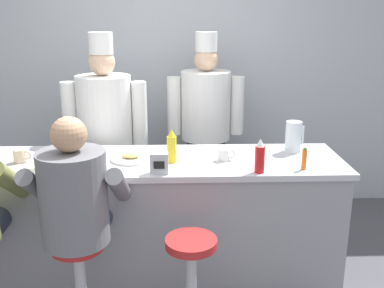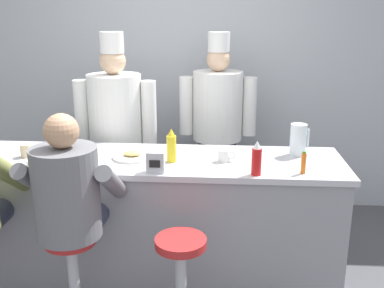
{
  "view_description": "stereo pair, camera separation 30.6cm",
  "coord_description": "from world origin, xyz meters",
  "px_view_note": "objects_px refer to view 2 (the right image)",
  "views": [
    {
      "loc": [
        0.17,
        -2.61,
        1.94
      ],
      "look_at": [
        0.27,
        0.32,
        1.07
      ],
      "focal_mm": 42.0,
      "sensor_mm": 36.0,
      "label": 1
    },
    {
      "loc": [
        0.47,
        -2.61,
        1.94
      ],
      "look_at": [
        0.27,
        0.32,
        1.07
      ],
      "focal_mm": 42.0,
      "sensor_mm": 36.0,
      "label": 2
    }
  ],
  "objects_px": {
    "cook_in_whites_far": "(217,122)",
    "empty_stool_round": "(181,272)",
    "ketchup_bottle_red": "(257,159)",
    "hot_sauce_bottle_orange": "(304,163)",
    "cereal_bowl": "(37,163)",
    "coffee_mug_white": "(224,156)",
    "mustard_bottle_yellow": "(171,146)",
    "coffee_mug_tan": "(27,151)",
    "napkin_dispenser_chrome": "(155,162)",
    "diner_seated_grey": "(69,198)",
    "cook_in_whites_near": "(116,129)",
    "water_pitcher_clear": "(298,140)",
    "breakfast_plate": "(132,156)"
  },
  "relations": [
    {
      "from": "cook_in_whites_far",
      "to": "empty_stool_round",
      "type": "bearing_deg",
      "value": -96.44
    },
    {
      "from": "ketchup_bottle_red",
      "to": "cook_in_whites_far",
      "type": "bearing_deg",
      "value": 101.61
    },
    {
      "from": "hot_sauce_bottle_orange",
      "to": "cereal_bowl",
      "type": "height_order",
      "value": "hot_sauce_bottle_orange"
    },
    {
      "from": "ketchup_bottle_red",
      "to": "coffee_mug_white",
      "type": "height_order",
      "value": "ketchup_bottle_red"
    },
    {
      "from": "ketchup_bottle_red",
      "to": "empty_stool_round",
      "type": "distance_m",
      "value": 0.83
    },
    {
      "from": "cereal_bowl",
      "to": "cook_in_whites_far",
      "type": "relative_size",
      "value": 0.07
    },
    {
      "from": "mustard_bottle_yellow",
      "to": "cereal_bowl",
      "type": "height_order",
      "value": "mustard_bottle_yellow"
    },
    {
      "from": "coffee_mug_tan",
      "to": "mustard_bottle_yellow",
      "type": "bearing_deg",
      "value": -1.85
    },
    {
      "from": "hot_sauce_bottle_orange",
      "to": "napkin_dispenser_chrome",
      "type": "distance_m",
      "value": 0.94
    },
    {
      "from": "napkin_dispenser_chrome",
      "to": "diner_seated_grey",
      "type": "xyz_separation_m",
      "value": [
        -0.47,
        -0.31,
        -0.13
      ]
    },
    {
      "from": "cook_in_whites_near",
      "to": "cereal_bowl",
      "type": "bearing_deg",
      "value": -110.03
    },
    {
      "from": "water_pitcher_clear",
      "to": "hot_sauce_bottle_orange",
      "type": "bearing_deg",
      "value": -93.49
    },
    {
      "from": "breakfast_plate",
      "to": "empty_stool_round",
      "type": "height_order",
      "value": "breakfast_plate"
    },
    {
      "from": "cook_in_whites_near",
      "to": "coffee_mug_tan",
      "type": "bearing_deg",
      "value": -124.3
    },
    {
      "from": "breakfast_plate",
      "to": "cook_in_whites_far",
      "type": "height_order",
      "value": "cook_in_whites_far"
    },
    {
      "from": "cereal_bowl",
      "to": "coffee_mug_white",
      "type": "xyz_separation_m",
      "value": [
        1.24,
        0.19,
        0.02
      ]
    },
    {
      "from": "breakfast_plate",
      "to": "cook_in_whites_far",
      "type": "distance_m",
      "value": 1.16
    },
    {
      "from": "ketchup_bottle_red",
      "to": "mustard_bottle_yellow",
      "type": "height_order",
      "value": "mustard_bottle_yellow"
    },
    {
      "from": "water_pitcher_clear",
      "to": "cereal_bowl",
      "type": "distance_m",
      "value": 1.81
    },
    {
      "from": "breakfast_plate",
      "to": "empty_stool_round",
      "type": "bearing_deg",
      "value": -57.2
    },
    {
      "from": "coffee_mug_tan",
      "to": "cook_in_whites_near",
      "type": "xyz_separation_m",
      "value": [
        0.47,
        0.7,
        -0.02
      ]
    },
    {
      "from": "napkin_dispenser_chrome",
      "to": "empty_stool_round",
      "type": "distance_m",
      "value": 0.69
    },
    {
      "from": "water_pitcher_clear",
      "to": "cook_in_whites_near",
      "type": "bearing_deg",
      "value": 160.26
    },
    {
      "from": "hot_sauce_bottle_orange",
      "to": "coffee_mug_tan",
      "type": "xyz_separation_m",
      "value": [
        -1.89,
        0.21,
        -0.02
      ]
    },
    {
      "from": "coffee_mug_tan",
      "to": "diner_seated_grey",
      "type": "height_order",
      "value": "diner_seated_grey"
    },
    {
      "from": "mustard_bottle_yellow",
      "to": "napkin_dispenser_chrome",
      "type": "height_order",
      "value": "mustard_bottle_yellow"
    },
    {
      "from": "mustard_bottle_yellow",
      "to": "diner_seated_grey",
      "type": "xyz_separation_m",
      "value": [
        -0.54,
        -0.53,
        -0.17
      ]
    },
    {
      "from": "diner_seated_grey",
      "to": "water_pitcher_clear",
      "type": "bearing_deg",
      "value": 27.42
    },
    {
      "from": "diner_seated_grey",
      "to": "cook_in_whites_near",
      "type": "bearing_deg",
      "value": 90.61
    },
    {
      "from": "hot_sauce_bottle_orange",
      "to": "diner_seated_grey",
      "type": "height_order",
      "value": "diner_seated_grey"
    },
    {
      "from": "empty_stool_round",
      "to": "cook_in_whites_near",
      "type": "relative_size",
      "value": 0.37
    },
    {
      "from": "ketchup_bottle_red",
      "to": "coffee_mug_tan",
      "type": "relative_size",
      "value": 1.82
    },
    {
      "from": "cereal_bowl",
      "to": "ketchup_bottle_red",
      "type": "bearing_deg",
      "value": -2.3
    },
    {
      "from": "diner_seated_grey",
      "to": "coffee_mug_tan",
      "type": "bearing_deg",
      "value": 131.01
    },
    {
      "from": "ketchup_bottle_red",
      "to": "diner_seated_grey",
      "type": "xyz_separation_m",
      "value": [
        -1.1,
        -0.31,
        -0.16
      ]
    },
    {
      "from": "water_pitcher_clear",
      "to": "empty_stool_round",
      "type": "xyz_separation_m",
      "value": [
        -0.77,
        -0.77,
        -0.62
      ]
    },
    {
      "from": "hot_sauce_bottle_orange",
      "to": "water_pitcher_clear",
      "type": "distance_m",
      "value": 0.39
    },
    {
      "from": "ketchup_bottle_red",
      "to": "hot_sauce_bottle_orange",
      "type": "distance_m",
      "value": 0.3
    },
    {
      "from": "water_pitcher_clear",
      "to": "diner_seated_grey",
      "type": "relative_size",
      "value": 0.16
    },
    {
      "from": "ketchup_bottle_red",
      "to": "hot_sauce_bottle_orange",
      "type": "bearing_deg",
      "value": 8.6
    },
    {
      "from": "water_pitcher_clear",
      "to": "empty_stool_round",
      "type": "distance_m",
      "value": 1.25
    },
    {
      "from": "mustard_bottle_yellow",
      "to": "coffee_mug_tan",
      "type": "distance_m",
      "value": 1.04
    },
    {
      "from": "cereal_bowl",
      "to": "coffee_mug_tan",
      "type": "relative_size",
      "value": 1.07
    },
    {
      "from": "coffee_mug_white",
      "to": "diner_seated_grey",
      "type": "relative_size",
      "value": 0.09
    },
    {
      "from": "mustard_bottle_yellow",
      "to": "hot_sauce_bottle_orange",
      "type": "height_order",
      "value": "mustard_bottle_yellow"
    },
    {
      "from": "hot_sauce_bottle_orange",
      "to": "coffee_mug_white",
      "type": "bearing_deg",
      "value": 158.01
    },
    {
      "from": "water_pitcher_clear",
      "to": "breakfast_plate",
      "type": "relative_size",
      "value": 0.82
    },
    {
      "from": "mustard_bottle_yellow",
      "to": "water_pitcher_clear",
      "type": "bearing_deg",
      "value": 13.52
    },
    {
      "from": "water_pitcher_clear",
      "to": "napkin_dispenser_chrome",
      "type": "bearing_deg",
      "value": -155.84
    },
    {
      "from": "breakfast_plate",
      "to": "empty_stool_round",
      "type": "xyz_separation_m",
      "value": [
        0.4,
        -0.62,
        -0.52
      ]
    }
  ]
}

